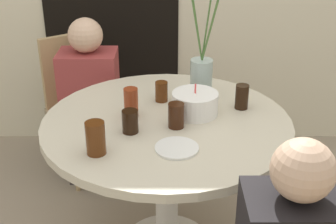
{
  "coord_description": "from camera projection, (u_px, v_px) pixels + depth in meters",
  "views": [
    {
      "loc": [
        0.01,
        -1.9,
        1.72
      ],
      "look_at": [
        0.0,
        0.0,
        0.79
      ],
      "focal_mm": 50.0,
      "sensor_mm": 36.0,
      "label": 1
    }
  ],
  "objects": [
    {
      "name": "doorway_panel",
      "position": [
        112.0,
        1.0,
        3.08
      ],
      "size": [
        0.9,
        0.01,
        2.05
      ],
      "color": "black",
      "rests_on": "ground_plane"
    },
    {
      "name": "dining_table",
      "position": [
        168.0,
        145.0,
        2.19
      ],
      "size": [
        1.14,
        1.14,
        0.75
      ],
      "color": "beige",
      "rests_on": "ground_plane"
    },
    {
      "name": "chair_left_flank",
      "position": [
        81.0,
        98.0,
        2.97
      ],
      "size": [
        0.56,
        0.56,
        0.88
      ],
      "rotation": [
        0.0,
        0.0,
        0.6
      ],
      "color": "#9E896B",
      "rests_on": "ground_plane"
    },
    {
      "name": "birthday_cake",
      "position": [
        196.0,
        103.0,
        2.16
      ],
      "size": [
        0.21,
        0.21,
        0.15
      ],
      "color": "white",
      "rests_on": "dining_table"
    },
    {
      "name": "flower_vase",
      "position": [
        204.0,
        51.0,
        2.27
      ],
      "size": [
        0.22,
        0.25,
        0.73
      ],
      "color": "#9EB2AD",
      "rests_on": "dining_table"
    },
    {
      "name": "side_plate",
      "position": [
        178.0,
        148.0,
        1.89
      ],
      "size": [
        0.18,
        0.18,
        0.01
      ],
      "color": "white",
      "rests_on": "dining_table"
    },
    {
      "name": "drink_glass_0",
      "position": [
        97.0,
        138.0,
        1.84
      ],
      "size": [
        0.08,
        0.08,
        0.14
      ],
      "color": "#51280F",
      "rests_on": "dining_table"
    },
    {
      "name": "drink_glass_1",
      "position": [
        243.0,
        97.0,
        2.22
      ],
      "size": [
        0.06,
        0.06,
        0.12
      ],
      "color": "black",
      "rests_on": "dining_table"
    },
    {
      "name": "drink_glass_2",
      "position": [
        131.0,
        121.0,
        2.01
      ],
      "size": [
        0.07,
        0.07,
        0.1
      ],
      "color": "black",
      "rests_on": "dining_table"
    },
    {
      "name": "drink_glass_3",
      "position": [
        177.0,
        115.0,
        2.05
      ],
      "size": [
        0.07,
        0.07,
        0.11
      ],
      "color": "#33190C",
      "rests_on": "dining_table"
    },
    {
      "name": "drink_glass_4",
      "position": [
        132.0,
        103.0,
        2.13
      ],
      "size": [
        0.07,
        0.07,
        0.14
      ],
      "color": "maroon",
      "rests_on": "dining_table"
    },
    {
      "name": "drink_glass_5",
      "position": [
        163.0,
        92.0,
        2.3
      ],
      "size": [
        0.06,
        0.06,
        0.1
      ],
      "color": "#51280F",
      "rests_on": "dining_table"
    },
    {
      "name": "person_boy",
      "position": [
        92.0,
        107.0,
        2.86
      ],
      "size": [
        0.34,
        0.24,
        1.04
      ],
      "color": "#383333",
      "rests_on": "ground_plane"
    }
  ]
}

